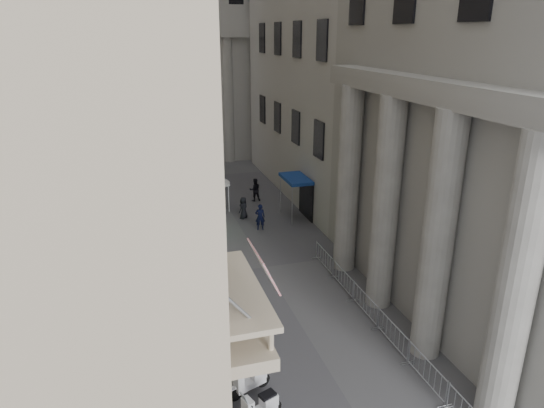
{
  "coord_description": "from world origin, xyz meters",
  "views": [
    {
      "loc": [
        -6.58,
        -4.38,
        12.47
      ],
      "look_at": [
        -0.21,
        17.13,
        4.5
      ],
      "focal_mm": 32.0,
      "sensor_mm": 36.0,
      "label": 1
    }
  ],
  "objects_px": {
    "pedestrian_b": "(255,190)",
    "pedestrian_a": "(260,217)",
    "street_lamp": "(182,181)",
    "info_kiosk": "(197,222)",
    "security_tent": "(210,179)"
  },
  "relations": [
    {
      "from": "pedestrian_b",
      "to": "pedestrian_a",
      "type": "bearing_deg",
      "value": 79.05
    },
    {
      "from": "street_lamp",
      "to": "info_kiosk",
      "type": "distance_m",
      "value": 3.91
    },
    {
      "from": "info_kiosk",
      "to": "pedestrian_a",
      "type": "distance_m",
      "value": 4.17
    },
    {
      "from": "info_kiosk",
      "to": "street_lamp",
      "type": "bearing_deg",
      "value": -115.16
    },
    {
      "from": "pedestrian_a",
      "to": "street_lamp",
      "type": "bearing_deg",
      "value": 30.35
    },
    {
      "from": "info_kiosk",
      "to": "pedestrian_a",
      "type": "relative_size",
      "value": 1.05
    },
    {
      "from": "info_kiosk",
      "to": "pedestrian_b",
      "type": "distance_m",
      "value": 7.7
    },
    {
      "from": "street_lamp",
      "to": "pedestrian_b",
      "type": "relative_size",
      "value": 4.04
    },
    {
      "from": "info_kiosk",
      "to": "pedestrian_b",
      "type": "xyz_separation_m",
      "value": [
        5.31,
        5.58,
        -0.05
      ]
    },
    {
      "from": "security_tent",
      "to": "pedestrian_b",
      "type": "xyz_separation_m",
      "value": [
        3.64,
        1.22,
        -1.56
      ]
    },
    {
      "from": "security_tent",
      "to": "pedestrian_b",
      "type": "bearing_deg",
      "value": 18.59
    },
    {
      "from": "info_kiosk",
      "to": "pedestrian_b",
      "type": "bearing_deg",
      "value": 49.83
    },
    {
      "from": "street_lamp",
      "to": "pedestrian_b",
      "type": "bearing_deg",
      "value": 51.32
    },
    {
      "from": "info_kiosk",
      "to": "pedestrian_b",
      "type": "height_order",
      "value": "info_kiosk"
    },
    {
      "from": "pedestrian_a",
      "to": "pedestrian_b",
      "type": "xyz_separation_m",
      "value": [
        1.14,
        5.78,
        0.01
      ]
    }
  ]
}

